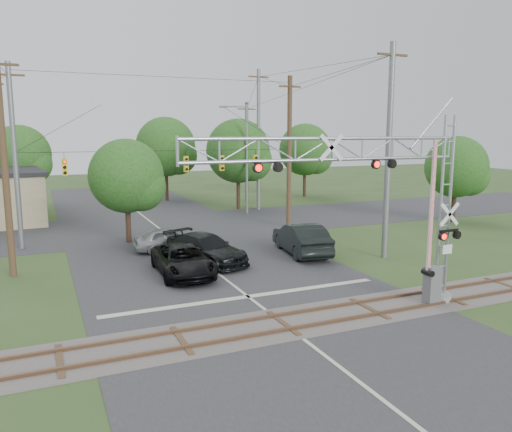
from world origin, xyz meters
name	(u,v)px	position (x,y,z in m)	size (l,w,h in m)	color
ground	(309,344)	(0.00, 0.00, 0.00)	(160.00, 160.00, 0.00)	#2D4520
road_main	(215,272)	(0.00, 10.00, 0.01)	(14.00, 90.00, 0.02)	#2B2B2E
road_cross	(157,227)	(0.00, 24.00, 0.01)	(90.00, 12.00, 0.02)	#2B2B2E
railroad_track	(283,323)	(0.00, 2.00, 0.03)	(90.00, 3.20, 0.17)	#504A45
crossing_gantry	(378,192)	(3.94, 1.63, 4.96)	(12.12, 1.02, 7.99)	gray
traffic_signal_span	(180,157)	(0.91, 20.00, 5.63)	(19.34, 0.36, 11.50)	slate
pickup_black	(183,260)	(-1.69, 10.13, 0.77)	(2.55, 5.53, 1.54)	black
car_dark	(206,249)	(0.12, 11.92, 0.82)	(2.29, 5.63, 1.64)	black
sedan_silver	(170,239)	(-1.01, 15.65, 0.75)	(1.77, 4.41, 1.50)	#929699
suv_dark	(301,238)	(6.12, 11.76, 0.94)	(1.99, 5.71, 1.88)	black
streetlight	(245,153)	(8.80, 27.28, 5.46)	(2.61, 0.27, 9.77)	slate
utility_poles	(192,150)	(2.64, 22.82, 5.99)	(25.41, 26.46, 13.06)	#483421
treeline	(150,155)	(1.50, 33.05, 5.20)	(49.58, 28.34, 8.99)	#382419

